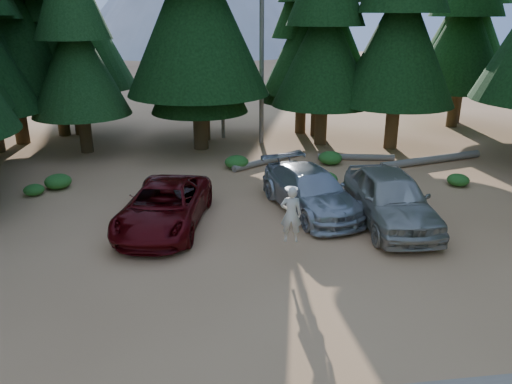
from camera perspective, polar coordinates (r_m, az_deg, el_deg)
ground at (r=14.27m, az=5.70°, el=-8.82°), size 160.00×160.00×0.00m
forest_belt_north at (r=28.17m, az=-1.15°, el=5.83°), size 36.00×7.00×22.00m
snag_front at (r=26.95m, az=0.66°, el=18.11°), size 0.24×0.24×12.00m
snag_back at (r=28.28m, az=-3.98°, el=16.12°), size 0.20×0.20×10.00m
red_pickup at (r=16.88m, az=-10.44°, el=-1.58°), size 3.55×5.77×1.49m
silver_minivan_center at (r=18.07m, az=6.23°, el=0.16°), size 3.32×5.65×1.54m
silver_minivan_right at (r=17.42m, az=15.10°, el=-0.65°), size 2.43×5.52×1.85m
frisbee_player at (r=14.28m, az=4.02°, el=-2.52°), size 0.67×0.50×1.68m
log_left at (r=23.90m, az=1.44°, el=3.64°), size 3.73×2.64×0.31m
log_mid at (r=24.92m, az=11.35°, el=3.93°), size 3.68×0.99×0.30m
log_right at (r=25.32m, az=19.42°, el=3.50°), size 5.61×1.82×0.37m
shrub_far_left at (r=21.98m, az=-21.69°, el=1.13°), size 1.07×1.07×0.59m
shrub_left at (r=20.52m, az=-10.78°, el=0.66°), size 0.72×0.72×0.40m
shrub_center_left at (r=23.09m, az=-2.23°, el=3.44°), size 1.10×1.10×0.61m
shrub_center_right at (r=20.87m, az=7.82°, el=1.46°), size 1.10×1.10×0.61m
shrub_right at (r=21.45m, az=4.12°, el=2.09°), size 1.07×1.07×0.59m
shrub_far_right at (r=23.99m, az=8.49°, el=3.88°), size 1.11×1.11×0.61m
shrub_edge_west at (r=21.55m, az=-24.05°, el=0.22°), size 0.79×0.79×0.44m
shrub_edge_east at (r=22.41m, az=22.11°, el=1.29°), size 0.90×0.90×0.49m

